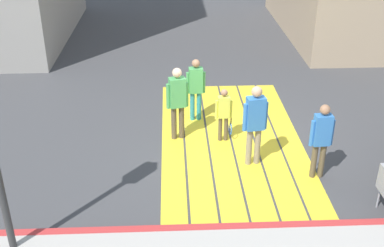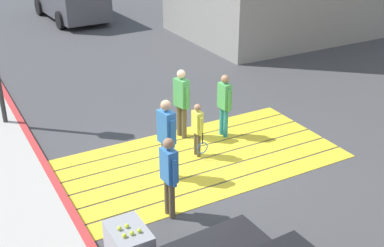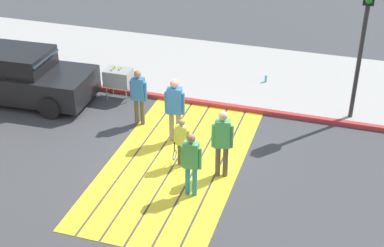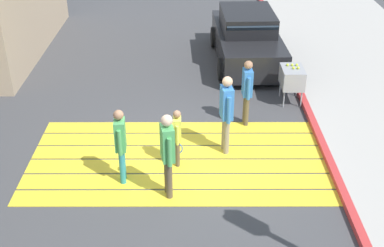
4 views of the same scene
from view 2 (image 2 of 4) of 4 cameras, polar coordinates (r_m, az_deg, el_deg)
ground_plane at (r=11.37m, az=1.09°, el=-4.16°), size 120.00×120.00×0.00m
crosswalk_stripes at (r=11.37m, az=1.09°, el=-4.14°), size 6.40×3.25×0.01m
curb_painted at (r=10.33m, az=-14.87°, el=-8.04°), size 0.16×40.00×0.13m
tennis_ball_cart at (r=7.86m, az=-7.31°, el=-13.53°), size 0.56×0.80×1.02m
pedestrian_adult_lead at (r=10.18m, az=-2.98°, el=-1.22°), size 0.29×0.52×1.81m
pedestrian_adult_trailing at (r=11.97m, az=-1.23°, el=2.90°), size 0.30×0.51×1.77m
pedestrian_adult_side at (r=9.03m, az=-2.68°, el=-5.64°), size 0.23×0.48×1.65m
pedestrian_teen_behind at (r=12.07m, az=3.77°, el=2.60°), size 0.23×0.48×1.62m
pedestrian_child_with_racket at (r=11.18m, az=0.64°, el=-0.47°), size 0.28×0.40×1.31m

